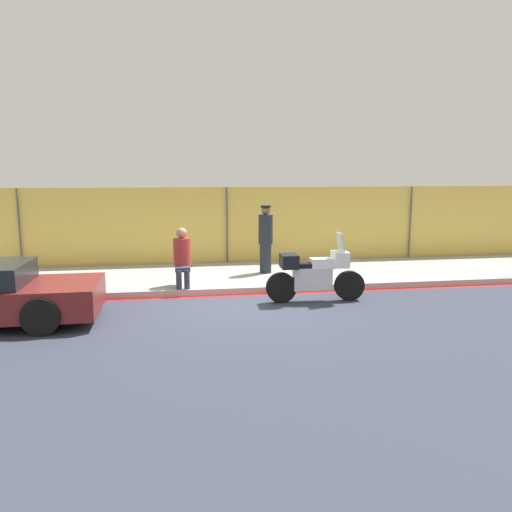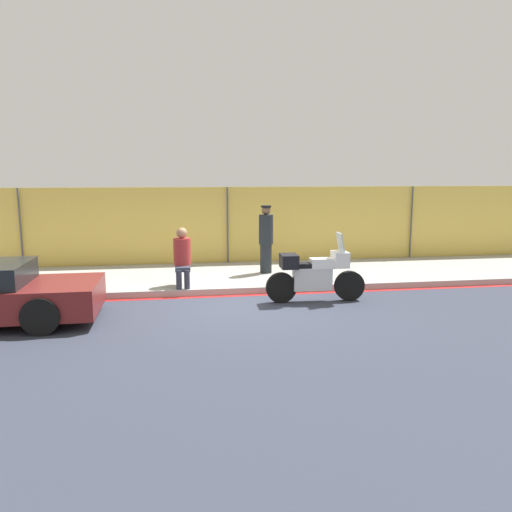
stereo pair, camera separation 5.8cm
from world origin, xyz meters
name	(u,v)px [view 2 (the right image)]	position (x,y,z in m)	size (l,w,h in m)	color
ground_plane	(248,304)	(0.00, 0.00, 0.00)	(120.00, 120.00, 0.00)	#333847
sidewalk	(234,276)	(0.00, 2.61, 0.08)	(43.41, 3.50, 0.15)	#9E9E99
curb_paint_stripe	(243,295)	(0.00, 0.77, 0.00)	(43.41, 0.18, 0.01)	red
storefront_fence	(227,227)	(0.00, 4.45, 1.21)	(41.24, 0.17, 2.42)	gold
motorcycle	(315,274)	(1.48, -0.02, 0.62)	(2.22, 0.54, 1.53)	black
officer_standing	(266,239)	(0.86, 2.60, 1.09)	(0.38, 0.38, 1.82)	#1E2328
person_seated_on_curb	(182,254)	(-1.38, 1.36, 0.92)	(0.41, 0.72, 1.39)	#2D3342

